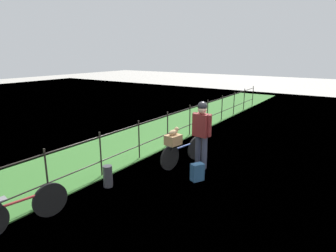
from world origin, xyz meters
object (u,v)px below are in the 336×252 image
at_px(terrier_dog, 174,132).
at_px(backpack_on_paving, 197,172).
at_px(wooden_crate, 173,140).
at_px(cyclist_person, 202,129).
at_px(bicycle_main, 183,152).
at_px(bicycle_parked, 20,210).
at_px(mooring_bollard, 108,176).

bearing_deg(terrier_dog, backpack_on_paving, -110.32).
bearing_deg(backpack_on_paving, terrier_dog, -82.03).
distance_m(wooden_crate, cyclist_person, 0.75).
xyz_separation_m(wooden_crate, cyclist_person, (0.46, -0.54, 0.25)).
relative_size(bicycle_main, bicycle_parked, 1.04).
relative_size(bicycle_main, mooring_bollard, 3.43).
xyz_separation_m(wooden_crate, backpack_on_paving, (-0.28, -0.83, -0.55)).
relative_size(cyclist_person, backpack_on_paving, 4.21).
xyz_separation_m(wooden_crate, bicycle_parked, (-3.50, 0.73, -0.42)).
xyz_separation_m(bicycle_main, wooden_crate, (-0.37, 0.06, 0.42)).
height_order(cyclist_person, mooring_bollard, cyclist_person).
bearing_deg(terrier_dog, cyclist_person, -51.00).
height_order(backpack_on_paving, mooring_bollard, mooring_bollard).
xyz_separation_m(terrier_dog, backpack_on_paving, (-0.31, -0.82, -0.75)).
relative_size(cyclist_person, bicycle_parked, 1.08).
distance_m(wooden_crate, mooring_bollard, 1.81).
relative_size(wooden_crate, cyclist_person, 0.22).
height_order(bicycle_main, mooring_bollard, bicycle_main).
height_order(wooden_crate, cyclist_person, cyclist_person).
relative_size(backpack_on_paving, bicycle_parked, 0.26).
relative_size(bicycle_main, backpack_on_paving, 4.08).
distance_m(cyclist_person, backpack_on_paving, 1.13).
height_order(bicycle_main, bicycle_parked, bicycle_main).
distance_m(wooden_crate, backpack_on_paving, 1.03).
relative_size(wooden_crate, backpack_on_paving, 0.91).
bearing_deg(cyclist_person, bicycle_parked, 162.22).
bearing_deg(mooring_bollard, wooden_crate, -21.21).
bearing_deg(backpack_on_paving, bicycle_parked, 2.42).
height_order(bicycle_main, backpack_on_paving, bicycle_main).
xyz_separation_m(bicycle_main, backpack_on_paving, (-0.65, -0.77, -0.13)).
xyz_separation_m(wooden_crate, mooring_bollard, (-1.62, 0.63, -0.51)).
xyz_separation_m(bicycle_main, cyclist_person, (0.09, -0.47, 0.67)).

